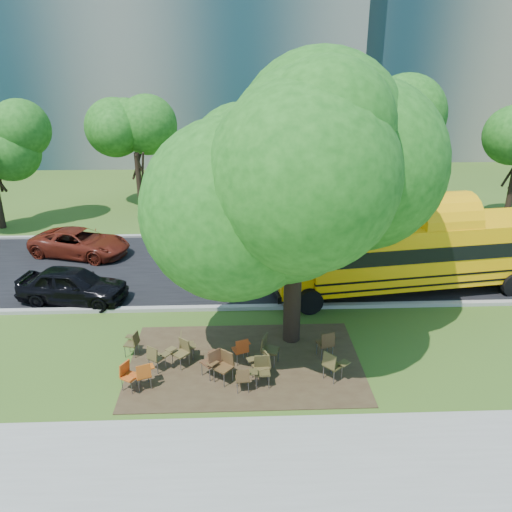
{
  "coord_description": "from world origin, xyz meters",
  "views": [
    {
      "loc": [
        0.83,
        -13.4,
        8.67
      ],
      "look_at": [
        1.48,
        3.48,
        1.92
      ],
      "focal_mm": 35.0,
      "sensor_mm": 36.0,
      "label": 1
    }
  ],
  "objects_px": {
    "chair_12": "(268,347)",
    "chair_13": "(327,341)",
    "school_bus": "(433,250)",
    "chair_8": "(133,341)",
    "chair_0": "(144,373)",
    "black_car": "(73,285)",
    "chair_1": "(156,356)",
    "chair_9": "(181,350)",
    "bg_car_red": "(80,243)",
    "chair_5": "(261,368)",
    "chair_7": "(333,363)",
    "main_tree": "(296,171)",
    "chair_6": "(262,363)",
    "chair_11": "(242,348)",
    "chair_3": "(224,364)",
    "chair_10": "(185,343)",
    "chair_4": "(243,377)",
    "chair_2": "(213,360)",
    "chair_14": "(128,374)"
  },
  "relations": [
    {
      "from": "chair_0",
      "to": "chair_1",
      "type": "distance_m",
      "value": 0.86
    },
    {
      "from": "chair_8",
      "to": "school_bus",
      "type": "bearing_deg",
      "value": -53.77
    },
    {
      "from": "chair_5",
      "to": "bg_car_red",
      "type": "xyz_separation_m",
      "value": [
        -7.94,
        10.27,
        0.08
      ]
    },
    {
      "from": "school_bus",
      "to": "chair_13",
      "type": "bearing_deg",
      "value": -144.07
    },
    {
      "from": "chair_9",
      "to": "black_car",
      "type": "xyz_separation_m",
      "value": [
        -4.5,
        4.43,
        0.15
      ]
    },
    {
      "from": "main_tree",
      "to": "chair_6",
      "type": "distance_m",
      "value": 5.59
    },
    {
      "from": "chair_5",
      "to": "chair_13",
      "type": "height_order",
      "value": "chair_13"
    },
    {
      "from": "chair_7",
      "to": "chair_8",
      "type": "xyz_separation_m",
      "value": [
        -5.93,
        1.56,
        -0.08
      ]
    },
    {
      "from": "chair_2",
      "to": "chair_14",
      "type": "relative_size",
      "value": 1.11
    },
    {
      "from": "school_bus",
      "to": "chair_1",
      "type": "height_order",
      "value": "school_bus"
    },
    {
      "from": "school_bus",
      "to": "black_car",
      "type": "relative_size",
      "value": 2.91
    },
    {
      "from": "chair_12",
      "to": "bg_car_red",
      "type": "bearing_deg",
      "value": -115.63
    },
    {
      "from": "chair_3",
      "to": "chair_11",
      "type": "bearing_deg",
      "value": -80.26
    },
    {
      "from": "school_bus",
      "to": "chair_8",
      "type": "height_order",
      "value": "school_bus"
    },
    {
      "from": "chair_11",
      "to": "chair_6",
      "type": "bearing_deg",
      "value": -77.05
    },
    {
      "from": "school_bus",
      "to": "chair_12",
      "type": "distance_m",
      "value": 8.54
    },
    {
      "from": "chair_0",
      "to": "chair_11",
      "type": "relative_size",
      "value": 0.98
    },
    {
      "from": "black_car",
      "to": "chair_6",
      "type": "bearing_deg",
      "value": -117.76
    },
    {
      "from": "chair_12",
      "to": "black_car",
      "type": "relative_size",
      "value": 0.24
    },
    {
      "from": "chair_8",
      "to": "chair_14",
      "type": "distance_m",
      "value": 1.76
    },
    {
      "from": "chair_11",
      "to": "chair_13",
      "type": "distance_m",
      "value": 2.62
    },
    {
      "from": "main_tree",
      "to": "chair_4",
      "type": "bearing_deg",
      "value": -120.85
    },
    {
      "from": "school_bus",
      "to": "chair_11",
      "type": "bearing_deg",
      "value": -154.7
    },
    {
      "from": "chair_3",
      "to": "chair_10",
      "type": "height_order",
      "value": "chair_3"
    },
    {
      "from": "main_tree",
      "to": "school_bus",
      "type": "height_order",
      "value": "main_tree"
    },
    {
      "from": "chair_4",
      "to": "chair_10",
      "type": "distance_m",
      "value": 2.45
    },
    {
      "from": "chair_0",
      "to": "chair_13",
      "type": "bearing_deg",
      "value": -7.74
    },
    {
      "from": "chair_0",
      "to": "chair_7",
      "type": "bearing_deg",
      "value": -20.29
    },
    {
      "from": "chair_7",
      "to": "chair_8",
      "type": "height_order",
      "value": "chair_7"
    },
    {
      "from": "chair_9",
      "to": "bg_car_red",
      "type": "bearing_deg",
      "value": -18.05
    },
    {
      "from": "chair_3",
      "to": "chair_5",
      "type": "relative_size",
      "value": 1.06
    },
    {
      "from": "chair_11",
      "to": "chair_14",
      "type": "xyz_separation_m",
      "value": [
        -3.16,
        -1.19,
        -0.01
      ]
    },
    {
      "from": "school_bus",
      "to": "chair_10",
      "type": "distance_m",
      "value": 10.47
    },
    {
      "from": "main_tree",
      "to": "chair_3",
      "type": "distance_m",
      "value": 5.89
    },
    {
      "from": "school_bus",
      "to": "black_car",
      "type": "xyz_separation_m",
      "value": [
        -13.88,
        -0.63,
        -0.95
      ]
    },
    {
      "from": "main_tree",
      "to": "chair_1",
      "type": "height_order",
      "value": "main_tree"
    },
    {
      "from": "chair_0",
      "to": "chair_10",
      "type": "distance_m",
      "value": 1.77
    },
    {
      "from": "chair_1",
      "to": "chair_8",
      "type": "height_order",
      "value": "chair_1"
    },
    {
      "from": "chair_9",
      "to": "chair_1",
      "type": "bearing_deg",
      "value": 61.59
    },
    {
      "from": "chair_12",
      "to": "chair_13",
      "type": "bearing_deg",
      "value": 122.06
    },
    {
      "from": "chair_11",
      "to": "black_car",
      "type": "relative_size",
      "value": 0.21
    },
    {
      "from": "chair_2",
      "to": "chair_5",
      "type": "height_order",
      "value": "chair_2"
    },
    {
      "from": "chair_3",
      "to": "chair_5",
      "type": "bearing_deg",
      "value": -151.76
    },
    {
      "from": "chair_7",
      "to": "main_tree",
      "type": "bearing_deg",
      "value": 160.35
    },
    {
      "from": "chair_1",
      "to": "chair_6",
      "type": "distance_m",
      "value": 3.13
    },
    {
      "from": "school_bus",
      "to": "chair_11",
      "type": "distance_m",
      "value": 9.14
    },
    {
      "from": "chair_9",
      "to": "chair_11",
      "type": "relative_size",
      "value": 1.02
    },
    {
      "from": "chair_3",
      "to": "bg_car_red",
      "type": "xyz_separation_m",
      "value": [
        -6.89,
        10.05,
        0.05
      ]
    },
    {
      "from": "chair_0",
      "to": "black_car",
      "type": "bearing_deg",
      "value": 100.9
    },
    {
      "from": "chair_4",
      "to": "chair_7",
      "type": "height_order",
      "value": "chair_7"
    }
  ]
}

